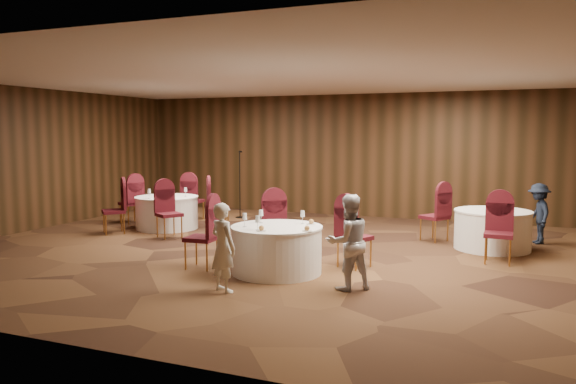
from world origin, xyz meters
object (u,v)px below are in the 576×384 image
at_px(table_main, 277,249).
at_px(man_c, 539,214).
at_px(table_left, 167,212).
at_px(woman_a, 223,247).
at_px(mic_stand, 240,198).
at_px(table_right, 492,229).
at_px(woman_b, 348,242).

bearing_deg(table_main, man_c, 46.73).
relative_size(table_left, woman_a, 1.15).
bearing_deg(table_main, woman_a, -101.94).
bearing_deg(table_left, table_main, -35.44).
bearing_deg(table_left, mic_stand, 69.33).
relative_size(table_main, man_c, 1.20).
relative_size(table_left, table_right, 1.01).
bearing_deg(table_main, woman_b, -20.39).
xyz_separation_m(table_right, mic_stand, (-6.22, 1.75, 0.14)).
distance_m(mic_stand, woman_a, 6.84).
bearing_deg(man_c, table_right, -58.11).
xyz_separation_m(table_right, woman_a, (-3.32, -4.43, 0.24)).
bearing_deg(table_main, mic_stand, 122.67).
height_order(table_right, woman_b, woman_b).
bearing_deg(table_right, mic_stand, 164.26).
bearing_deg(table_left, man_c, 9.33).
bearing_deg(mic_stand, table_main, -57.33).
relative_size(table_main, table_right, 1.02).
bearing_deg(woman_a, table_right, -101.97).
relative_size(table_left, woman_b, 1.07).
height_order(table_main, woman_a, woman_a).
relative_size(table_right, man_c, 1.18).
relative_size(mic_stand, woman_b, 1.29).
distance_m(woman_b, man_c, 5.27).
bearing_deg(table_main, table_left, 144.56).
distance_m(table_right, woman_a, 5.54).
height_order(table_left, man_c, man_c).
bearing_deg(man_c, mic_stand, -113.47).
distance_m(woman_a, man_c, 6.77).
height_order(table_right, man_c, man_c).
xyz_separation_m(woman_a, man_c, (4.13, 5.36, -0.02)).
bearing_deg(table_main, table_right, 46.20).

